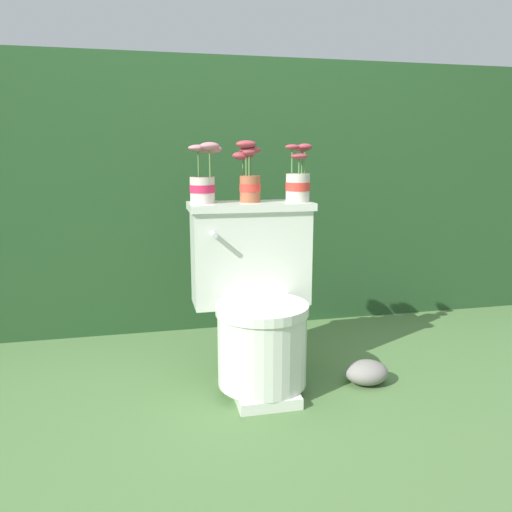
{
  "coord_description": "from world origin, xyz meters",
  "views": [
    {
      "loc": [
        -0.35,
        -1.72,
        0.91
      ],
      "look_at": [
        0.06,
        0.15,
        0.52
      ],
      "focal_mm": 35.0,
      "sensor_mm": 36.0,
      "label": 1
    }
  ],
  "objects_px": {
    "potted_plant_left": "(204,179)",
    "potted_plant_middle": "(298,181)",
    "toilet": "(256,300)",
    "potted_plant_midleft": "(249,175)",
    "garden_stone": "(367,372)"
  },
  "relations": [
    {
      "from": "potted_plant_left",
      "to": "potted_plant_middle",
      "type": "relative_size",
      "value": 1.02
    },
    {
      "from": "toilet",
      "to": "potted_plant_midleft",
      "type": "bearing_deg",
      "value": 91.13
    },
    {
      "from": "potted_plant_left",
      "to": "garden_stone",
      "type": "height_order",
      "value": "potted_plant_left"
    },
    {
      "from": "potted_plant_midleft",
      "to": "garden_stone",
      "type": "height_order",
      "value": "potted_plant_midleft"
    },
    {
      "from": "potted_plant_left",
      "to": "potted_plant_midleft",
      "type": "height_order",
      "value": "potted_plant_midleft"
    },
    {
      "from": "potted_plant_left",
      "to": "garden_stone",
      "type": "xyz_separation_m",
      "value": [
        0.62,
        -0.25,
        -0.77
      ]
    },
    {
      "from": "potted_plant_midleft",
      "to": "potted_plant_middle",
      "type": "bearing_deg",
      "value": -8.92
    },
    {
      "from": "toilet",
      "to": "garden_stone",
      "type": "distance_m",
      "value": 0.54
    },
    {
      "from": "potted_plant_midleft",
      "to": "garden_stone",
      "type": "xyz_separation_m",
      "value": [
        0.43,
        -0.25,
        -0.78
      ]
    },
    {
      "from": "toilet",
      "to": "potted_plant_midleft",
      "type": "distance_m",
      "value": 0.5
    },
    {
      "from": "potted_plant_midleft",
      "to": "potted_plant_middle",
      "type": "height_order",
      "value": "potted_plant_midleft"
    },
    {
      "from": "toilet",
      "to": "potted_plant_left",
      "type": "relative_size",
      "value": 3.06
    },
    {
      "from": "potted_plant_middle",
      "to": "toilet",
      "type": "bearing_deg",
      "value": -154.64
    },
    {
      "from": "garden_stone",
      "to": "toilet",
      "type": "bearing_deg",
      "value": 164.17
    },
    {
      "from": "garden_stone",
      "to": "potted_plant_midleft",
      "type": "bearing_deg",
      "value": 150.45
    }
  ]
}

